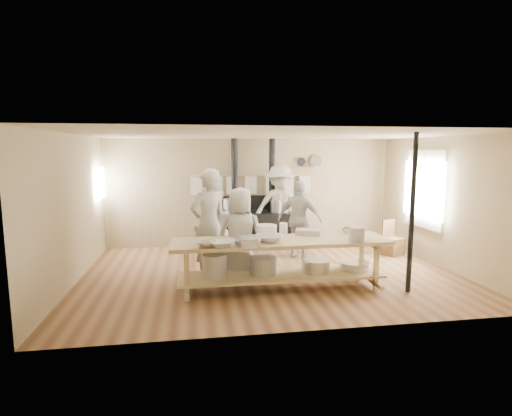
{
  "coord_description": "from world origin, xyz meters",
  "views": [
    {
      "loc": [
        -1.42,
        -7.21,
        2.29
      ],
      "look_at": [
        -0.25,
        0.2,
        1.23
      ],
      "focal_mm": 28.0,
      "sensor_mm": 36.0,
      "label": 1
    }
  ],
  "objects_px": {
    "cook_far_left": "(209,225)",
    "cook_center": "(240,236)",
    "stove": "(253,226)",
    "cook_right": "(300,219)",
    "roasting_pan": "(308,232)",
    "chair": "(392,245)",
    "prep_table": "(280,259)",
    "cook_by_window": "(280,207)",
    "cook_left": "(214,231)"
  },
  "relations": [
    {
      "from": "roasting_pan",
      "to": "cook_center",
      "type": "bearing_deg",
      "value": 173.69
    },
    {
      "from": "cook_by_window",
      "to": "roasting_pan",
      "type": "distance_m",
      "value": 2.52
    },
    {
      "from": "stove",
      "to": "prep_table",
      "type": "height_order",
      "value": "stove"
    },
    {
      "from": "prep_table",
      "to": "cook_by_window",
      "type": "bearing_deg",
      "value": 77.76
    },
    {
      "from": "prep_table",
      "to": "cook_far_left",
      "type": "relative_size",
      "value": 1.8
    },
    {
      "from": "cook_far_left",
      "to": "chair",
      "type": "distance_m",
      "value": 4.33
    },
    {
      "from": "cook_left",
      "to": "cook_center",
      "type": "relative_size",
      "value": 0.96
    },
    {
      "from": "cook_left",
      "to": "cook_by_window",
      "type": "xyz_separation_m",
      "value": [
        1.66,
        1.77,
        0.18
      ]
    },
    {
      "from": "cook_right",
      "to": "cook_by_window",
      "type": "xyz_separation_m",
      "value": [
        -0.24,
        0.9,
        0.16
      ]
    },
    {
      "from": "cook_far_left",
      "to": "cook_center",
      "type": "distance_m",
      "value": 0.63
    },
    {
      "from": "cook_by_window",
      "to": "roasting_pan",
      "type": "height_order",
      "value": "cook_by_window"
    },
    {
      "from": "cook_far_left",
      "to": "cook_left",
      "type": "relative_size",
      "value": 1.23
    },
    {
      "from": "cook_far_left",
      "to": "cook_left",
      "type": "distance_m",
      "value": 0.4
    },
    {
      "from": "cook_right",
      "to": "roasting_pan",
      "type": "bearing_deg",
      "value": 113.28
    },
    {
      "from": "prep_table",
      "to": "cook_by_window",
      "type": "xyz_separation_m",
      "value": [
        0.62,
        2.85,
        0.48
      ]
    },
    {
      "from": "cook_far_left",
      "to": "chair",
      "type": "xyz_separation_m",
      "value": [
        4.12,
        1.08,
        -0.77
      ]
    },
    {
      "from": "cook_by_window",
      "to": "prep_table",
      "type": "bearing_deg",
      "value": -97.17
    },
    {
      "from": "prep_table",
      "to": "cook_by_window",
      "type": "height_order",
      "value": "cook_by_window"
    },
    {
      "from": "cook_left",
      "to": "chair",
      "type": "distance_m",
      "value": 4.12
    },
    {
      "from": "prep_table",
      "to": "roasting_pan",
      "type": "xyz_separation_m",
      "value": [
        0.56,
        0.33,
        0.38
      ]
    },
    {
      "from": "stove",
      "to": "prep_table",
      "type": "xyz_separation_m",
      "value": [
        -0.0,
        -3.02,
        -0.0
      ]
    },
    {
      "from": "chair",
      "to": "cook_right",
      "type": "bearing_deg",
      "value": 157.2
    },
    {
      "from": "cook_right",
      "to": "chair",
      "type": "relative_size",
      "value": 2.16
    },
    {
      "from": "cook_right",
      "to": "roasting_pan",
      "type": "relative_size",
      "value": 4.0
    },
    {
      "from": "prep_table",
      "to": "cook_center",
      "type": "height_order",
      "value": "cook_center"
    },
    {
      "from": "prep_table",
      "to": "cook_center",
      "type": "xyz_separation_m",
      "value": [
        -0.61,
        0.46,
        0.32
      ]
    },
    {
      "from": "prep_table",
      "to": "cook_far_left",
      "type": "distance_m",
      "value": 1.45
    },
    {
      "from": "cook_right",
      "to": "cook_left",
      "type": "bearing_deg",
      "value": 58.23
    },
    {
      "from": "stove",
      "to": "cook_left",
      "type": "xyz_separation_m",
      "value": [
        -1.04,
        -1.94,
        0.29
      ]
    },
    {
      "from": "prep_table",
      "to": "chair",
      "type": "relative_size",
      "value": 4.64
    },
    {
      "from": "prep_table",
      "to": "cook_center",
      "type": "distance_m",
      "value": 0.83
    },
    {
      "from": "cook_by_window",
      "to": "stove",
      "type": "bearing_deg",
      "value": 169.86
    },
    {
      "from": "cook_by_window",
      "to": "chair",
      "type": "xyz_separation_m",
      "value": [
        2.35,
        -1.03,
        -0.77
      ]
    },
    {
      "from": "chair",
      "to": "roasting_pan",
      "type": "distance_m",
      "value": 2.91
    },
    {
      "from": "cook_left",
      "to": "roasting_pan",
      "type": "relative_size",
      "value": 3.88
    },
    {
      "from": "cook_right",
      "to": "cook_by_window",
      "type": "relative_size",
      "value": 0.84
    },
    {
      "from": "stove",
      "to": "cook_by_window",
      "type": "relative_size",
      "value": 1.31
    },
    {
      "from": "cook_far_left",
      "to": "chair",
      "type": "height_order",
      "value": "cook_far_left"
    },
    {
      "from": "roasting_pan",
      "to": "cook_far_left",
      "type": "bearing_deg",
      "value": 166.31
    },
    {
      "from": "roasting_pan",
      "to": "chair",
      "type": "bearing_deg",
      "value": 31.77
    },
    {
      "from": "stove",
      "to": "prep_table",
      "type": "bearing_deg",
      "value": -90.04
    },
    {
      "from": "cook_right",
      "to": "roasting_pan",
      "type": "height_order",
      "value": "cook_right"
    },
    {
      "from": "cook_center",
      "to": "cook_right",
      "type": "bearing_deg",
      "value": -119.54
    },
    {
      "from": "chair",
      "to": "cook_center",
      "type": "bearing_deg",
      "value": -178.45
    },
    {
      "from": "stove",
      "to": "cook_far_left",
      "type": "height_order",
      "value": "stove"
    },
    {
      "from": "cook_center",
      "to": "chair",
      "type": "bearing_deg",
      "value": -144.24
    },
    {
      "from": "prep_table",
      "to": "cook_center",
      "type": "relative_size",
      "value": 2.13
    },
    {
      "from": "cook_center",
      "to": "chair",
      "type": "xyz_separation_m",
      "value": [
        3.58,
        1.36,
        -0.62
      ]
    },
    {
      "from": "stove",
      "to": "cook_center",
      "type": "distance_m",
      "value": 2.65
    },
    {
      "from": "stove",
      "to": "roasting_pan",
      "type": "bearing_deg",
      "value": -78.27
    }
  ]
}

